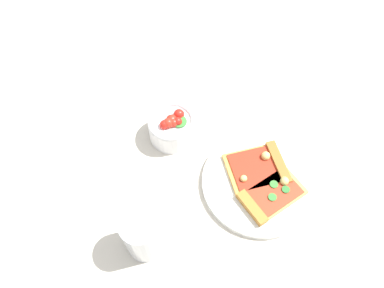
% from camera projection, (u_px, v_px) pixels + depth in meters
% --- Properties ---
extents(ground_plane, '(2.40, 2.40, 0.00)m').
position_uv_depth(ground_plane, '(248.00, 170.00, 0.77)').
color(ground_plane, beige).
rests_on(ground_plane, ground).
extents(plate, '(0.24, 0.24, 0.01)m').
position_uv_depth(plate, '(259.00, 183.00, 0.75)').
color(plate, silver).
rests_on(plate, ground_plane).
extents(pizza_slice_near, '(0.14, 0.09, 0.02)m').
position_uv_depth(pizza_slice_near, '(269.00, 196.00, 0.72)').
color(pizza_slice_near, '#E5B256').
rests_on(pizza_slice_near, plate).
extents(pizza_slice_far, '(0.14, 0.12, 0.02)m').
position_uv_depth(pizza_slice_far, '(261.00, 167.00, 0.75)').
color(pizza_slice_far, gold).
rests_on(pizza_slice_far, plate).
extents(salad_bowl, '(0.10, 0.10, 0.07)m').
position_uv_depth(salad_bowl, '(172.00, 127.00, 0.79)').
color(salad_bowl, white).
rests_on(salad_bowl, ground_plane).
extents(soda_glass, '(0.07, 0.07, 0.11)m').
position_uv_depth(soda_glass, '(143.00, 235.00, 0.64)').
color(soda_glass, silver).
rests_on(soda_glass, ground_plane).
extents(paper_napkin, '(0.13, 0.14, 0.00)m').
position_uv_depth(paper_napkin, '(189.00, 69.00, 0.92)').
color(paper_napkin, silver).
rests_on(paper_napkin, ground_plane).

